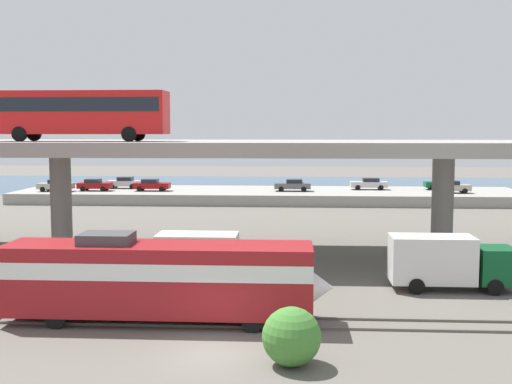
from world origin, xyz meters
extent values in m
plane|color=#605B54|center=(0.00, 0.00, 0.00)|extent=(260.00, 260.00, 0.00)
cube|color=#59544C|center=(0.00, 3.24, 0.06)|extent=(110.00, 0.12, 0.12)
cube|color=#59544C|center=(0.00, 4.76, 0.06)|extent=(110.00, 0.12, 0.12)
cube|color=maroon|center=(-3.03, 4.00, 2.08)|extent=(14.29, 3.00, 3.20)
cube|color=white|center=(-3.03, 4.00, 2.66)|extent=(14.29, 3.04, 0.77)
cone|color=white|center=(4.11, 4.00, 1.76)|extent=(1.95, 2.85, 2.85)
cube|color=black|center=(2.65, 4.00, 2.98)|extent=(1.95, 2.70, 1.02)
cube|color=#3F3F42|center=(-5.47, 4.00, 3.93)|extent=(2.40, 1.80, 0.50)
cylinder|color=black|center=(1.43, 5.35, 0.48)|extent=(0.96, 0.18, 0.96)
cylinder|color=black|center=(1.43, 2.65, 0.48)|extent=(0.96, 0.18, 0.96)
cylinder|color=black|center=(-7.50, 5.35, 0.48)|extent=(0.96, 0.18, 0.96)
cylinder|color=black|center=(-7.50, 2.65, 0.48)|extent=(0.96, 0.18, 0.96)
cube|color=gray|center=(0.00, 20.00, 7.69)|extent=(96.00, 12.56, 0.94)
cylinder|color=gray|center=(-13.60, 20.00, 3.61)|extent=(1.50, 1.50, 7.22)
cylinder|color=gray|center=(13.60, 20.00, 3.61)|extent=(1.50, 1.50, 7.22)
cube|color=red|center=(-11.41, 18.08, 10.12)|extent=(12.00, 2.55, 2.90)
cube|color=black|center=(-11.41, 18.08, 10.64)|extent=(11.52, 2.59, 0.93)
cylinder|color=black|center=(-15.13, 16.86, 8.67)|extent=(1.00, 0.26, 1.00)
cylinder|color=black|center=(-15.13, 19.29, 8.67)|extent=(1.00, 0.26, 1.00)
cylinder|color=black|center=(-7.69, 16.86, 8.67)|extent=(1.00, 0.26, 1.00)
cylinder|color=black|center=(-7.69, 19.29, 8.67)|extent=(1.00, 0.26, 1.00)
cube|color=#515459|center=(1.23, 10.87, 1.44)|extent=(2.00, 2.30, 2.00)
cube|color=silver|center=(-2.27, 10.87, 1.74)|extent=(4.60, 2.30, 2.60)
cylinder|color=black|center=(0.94, 11.96, 0.44)|extent=(0.88, 0.28, 0.88)
cylinder|color=black|center=(0.94, 9.77, 0.44)|extent=(0.88, 0.28, 0.88)
cylinder|color=black|center=(-3.28, 11.96, 0.44)|extent=(0.88, 0.28, 0.88)
cylinder|color=black|center=(-3.28, 9.77, 0.44)|extent=(0.88, 0.28, 0.88)
cube|color=#0C4C26|center=(14.47, 10.87, 1.44)|extent=(2.00, 2.30, 2.00)
cube|color=silver|center=(10.97, 10.87, 1.74)|extent=(4.60, 2.30, 2.60)
cylinder|color=black|center=(14.18, 11.96, 0.44)|extent=(0.88, 0.28, 0.88)
cylinder|color=black|center=(14.18, 9.77, 0.44)|extent=(0.88, 0.28, 0.88)
cylinder|color=black|center=(9.96, 11.96, 0.44)|extent=(0.88, 0.28, 0.88)
cylinder|color=black|center=(9.96, 9.77, 0.44)|extent=(0.88, 0.28, 0.88)
cube|color=gray|center=(0.00, 55.00, 0.66)|extent=(62.90, 13.07, 1.33)
cube|color=#515459|center=(3.05, 54.08, 2.00)|extent=(4.49, 1.84, 0.70)
cube|color=#1E232B|center=(3.27, 54.08, 2.59)|extent=(1.97, 1.62, 0.48)
cylinder|color=black|center=(1.66, 53.20, 1.65)|extent=(0.64, 0.20, 0.64)
cylinder|color=black|center=(1.66, 54.96, 1.65)|extent=(0.64, 0.20, 0.64)
cylinder|color=black|center=(4.44, 53.20, 1.65)|extent=(0.64, 0.20, 0.64)
cylinder|color=black|center=(4.44, 54.96, 1.65)|extent=(0.64, 0.20, 0.64)
cube|color=#0C4C26|center=(22.03, 57.16, 2.00)|extent=(4.24, 1.85, 0.70)
cube|color=#1E232B|center=(22.24, 57.16, 2.59)|extent=(1.86, 1.63, 0.48)
cylinder|color=black|center=(20.71, 56.28, 1.65)|extent=(0.64, 0.20, 0.64)
cylinder|color=black|center=(20.71, 58.04, 1.65)|extent=(0.64, 0.20, 0.64)
cylinder|color=black|center=(23.34, 56.28, 1.65)|extent=(0.64, 0.20, 0.64)
cylinder|color=black|center=(23.34, 58.04, 1.65)|extent=(0.64, 0.20, 0.64)
cube|color=#9E998C|center=(-26.31, 52.06, 2.00)|extent=(4.28, 1.86, 0.70)
cube|color=#1E232B|center=(-26.09, 52.06, 2.59)|extent=(1.88, 1.64, 0.48)
cylinder|color=black|center=(-27.63, 51.17, 1.65)|extent=(0.64, 0.20, 0.64)
cylinder|color=black|center=(-27.63, 52.94, 1.65)|extent=(0.64, 0.20, 0.64)
cylinder|color=black|center=(-24.98, 51.17, 1.65)|extent=(0.64, 0.20, 0.64)
cylinder|color=black|center=(-24.98, 52.94, 1.65)|extent=(0.64, 0.20, 0.64)
cube|color=maroon|center=(-21.66, 52.96, 2.00)|extent=(4.11, 1.76, 0.70)
cube|color=#1E232B|center=(-21.87, 52.96, 2.59)|extent=(1.81, 1.55, 0.48)
cylinder|color=black|center=(-20.39, 53.79, 1.65)|extent=(0.64, 0.20, 0.64)
cylinder|color=black|center=(-20.39, 52.12, 1.65)|extent=(0.64, 0.20, 0.64)
cylinder|color=black|center=(-22.94, 53.79, 1.65)|extent=(0.64, 0.20, 0.64)
cylinder|color=black|center=(-22.94, 52.12, 1.65)|extent=(0.64, 0.20, 0.64)
cube|color=#B7B7BC|center=(-18.95, 56.52, 2.00)|extent=(4.23, 1.87, 0.70)
cube|color=#1E232B|center=(-18.74, 56.52, 2.59)|extent=(1.86, 1.65, 0.48)
cylinder|color=black|center=(-20.26, 55.63, 1.65)|extent=(0.64, 0.20, 0.64)
cylinder|color=black|center=(-20.26, 57.41, 1.65)|extent=(0.64, 0.20, 0.64)
cylinder|color=black|center=(-17.64, 55.63, 1.65)|extent=(0.64, 0.20, 0.64)
cylinder|color=black|center=(-17.64, 57.41, 1.65)|extent=(0.64, 0.20, 0.64)
cube|color=maroon|center=(-14.49, 53.25, 2.00)|extent=(4.46, 1.76, 0.70)
cube|color=#1E232B|center=(-14.71, 53.25, 2.59)|extent=(1.96, 1.55, 0.48)
cylinder|color=black|center=(-13.11, 54.09, 1.65)|extent=(0.64, 0.20, 0.64)
cylinder|color=black|center=(-13.11, 52.42, 1.65)|extent=(0.64, 0.20, 0.64)
cylinder|color=black|center=(-15.87, 54.09, 1.65)|extent=(0.64, 0.20, 0.64)
cylinder|color=black|center=(-15.87, 52.42, 1.65)|extent=(0.64, 0.20, 0.64)
cube|color=#B7B7BC|center=(12.77, 56.70, 2.00)|extent=(4.67, 1.74, 0.70)
cube|color=#1E232B|center=(13.00, 56.70, 2.59)|extent=(2.06, 1.53, 0.48)
cylinder|color=black|center=(11.32, 55.88, 1.65)|extent=(0.64, 0.20, 0.64)
cylinder|color=black|center=(11.32, 57.53, 1.65)|extent=(0.64, 0.20, 0.64)
cylinder|color=black|center=(14.22, 55.88, 1.65)|extent=(0.64, 0.20, 0.64)
cylinder|color=black|center=(14.22, 57.53, 1.65)|extent=(0.64, 0.20, 0.64)
cube|color=#9E998C|center=(22.31, 52.84, 2.00)|extent=(4.25, 1.72, 0.70)
cube|color=#1E232B|center=(22.10, 52.84, 2.59)|extent=(1.87, 1.52, 0.48)
cylinder|color=black|center=(23.63, 53.66, 1.65)|extent=(0.64, 0.20, 0.64)
cylinder|color=black|center=(23.63, 52.03, 1.65)|extent=(0.64, 0.20, 0.64)
cylinder|color=black|center=(21.00, 53.66, 1.65)|extent=(0.64, 0.20, 0.64)
cylinder|color=black|center=(21.00, 52.03, 1.65)|extent=(0.64, 0.20, 0.64)
cube|color=#385B7A|center=(0.00, 78.00, 0.00)|extent=(140.00, 36.00, 0.01)
sphere|color=#417F31|center=(3.18, -1.19, 1.13)|extent=(2.27, 2.27, 2.27)
camera|label=1|loc=(3.23, -24.65, 8.97)|focal=44.51mm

